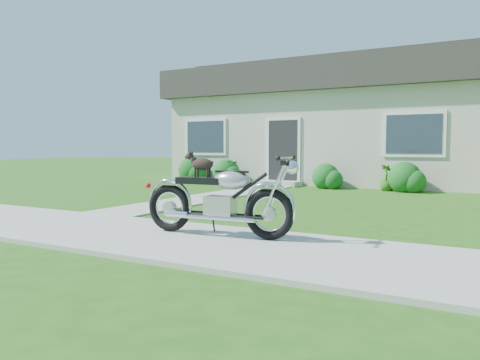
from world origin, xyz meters
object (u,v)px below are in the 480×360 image
object	(u,v)px
house	(355,122)
potted_plant_right	(387,178)
potted_plant_left	(228,172)
motorcycle_with_dog	(220,199)

from	to	relation	value
house	potted_plant_right	size ratio (longest dim) A/B	16.79
potted_plant_left	motorcycle_with_dog	size ratio (longest dim) A/B	0.35
potted_plant_left	motorcycle_with_dog	bearing A→B (deg)	-59.97
potted_plant_right	motorcycle_with_dog	distance (m)	8.20
potted_plant_right	potted_plant_left	bearing A→B (deg)	180.00
house	potted_plant_right	bearing A→B (deg)	-61.20
house	potted_plant_left	size ratio (longest dim) A/B	16.28
potted_plant_left	motorcycle_with_dog	xyz separation A→B (m)	(4.73, -8.18, 0.15)
house	potted_plant_left	xyz separation A→B (m)	(-3.34, -3.44, -1.77)
potted_plant_left	motorcycle_with_dog	world-z (taller)	motorcycle_with_dog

